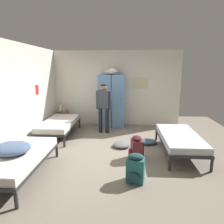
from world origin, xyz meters
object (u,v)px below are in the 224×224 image
object	(u,v)px
bed_left_front	(19,158)
lotion_bottle	(64,109)
shelf_unit	(63,116)
bed_right	(180,138)
person_traveler	(104,104)
clothes_pile_denim	(147,142)
bedding_heap	(12,148)
clothes_pile_grey	(122,145)
backpack_maroon	(136,148)
water_bottle	(60,107)
locker_bank	(112,100)
bed_left_rear	(59,124)
backpack_teal	(135,169)

from	to	relation	value
bed_left_front	lotion_bottle	distance (m)	3.56
shelf_unit	bed_right	distance (m)	4.27
person_traveler	clothes_pile_denim	world-z (taller)	person_traveler
lotion_bottle	bedding_heap	bearing A→B (deg)	-88.77
clothes_pile_grey	shelf_unit	bearing A→B (deg)	138.45
shelf_unit	lotion_bottle	world-z (taller)	lotion_bottle
person_traveler	backpack_maroon	distance (m)	2.23
shelf_unit	clothes_pile_denim	world-z (taller)	shelf_unit
bed_left_front	water_bottle	xyz separation A→B (m)	(-0.33, 3.61, 0.30)
backpack_maroon	clothes_pile_denim	world-z (taller)	backpack_maroon
bedding_heap	water_bottle	bearing A→B (deg)	93.56
backpack_maroon	clothes_pile_denim	distance (m)	1.04
locker_bank	lotion_bottle	bearing A→B (deg)	-179.16
shelf_unit	locker_bank	bearing A→B (deg)	-0.46
lotion_bottle	clothes_pile_denim	world-z (taller)	lotion_bottle
shelf_unit	bedding_heap	xyz separation A→B (m)	(0.15, -3.62, 0.25)
shelf_unit	clothes_pile_denim	size ratio (longest dim) A/B	1.00
bed_right	bedding_heap	distance (m)	3.74
bed_left_rear	bed_left_front	bearing A→B (deg)	-90.00
locker_bank	backpack_teal	size ratio (longest dim) A/B	3.76
clothes_pile_grey	bed_right	bearing A→B (deg)	-12.24
shelf_unit	backpack_teal	xyz separation A→B (m)	(2.48, -3.65, -0.09)
bed_left_front	lotion_bottle	world-z (taller)	lotion_bottle
backpack_maroon	backpack_teal	bearing A→B (deg)	-93.79
clothes_pile_denim	backpack_maroon	bearing A→B (deg)	-109.75
bedding_heap	backpack_teal	distance (m)	2.36
locker_bank	person_traveler	distance (m)	0.77
bed_left_front	backpack_maroon	bearing A→B (deg)	22.31
bed_left_rear	backpack_teal	world-z (taller)	backpack_teal
shelf_unit	backpack_teal	size ratio (longest dim) A/B	1.04
bed_left_front	clothes_pile_denim	distance (m)	3.27
shelf_unit	backpack_maroon	xyz separation A→B (m)	(2.55, -2.65, -0.09)
bedding_heap	lotion_bottle	size ratio (longest dim) A/B	4.68
bed_left_front	lotion_bottle	bearing A→B (deg)	92.90
bed_left_front	water_bottle	distance (m)	3.64
bed_left_rear	backpack_maroon	bearing A→B (deg)	-33.11
locker_bank	person_traveler	bearing A→B (deg)	-105.67
clothes_pile_grey	backpack_maroon	bearing A→B (deg)	-63.51
shelf_unit	clothes_pile_grey	distance (m)	2.95
shelf_unit	bed_left_rear	xyz separation A→B (m)	(0.25, -1.15, 0.04)
bed_right	backpack_maroon	world-z (taller)	backpack_maroon
backpack_maroon	water_bottle	bearing A→B (deg)	134.56
person_traveler	lotion_bottle	world-z (taller)	person_traveler
clothes_pile_denim	bedding_heap	bearing A→B (deg)	-144.83
bed_left_front	bed_left_rear	xyz separation A→B (m)	(0.00, 2.44, 0.00)
shelf_unit	bed_right	bearing A→B (deg)	-31.91
backpack_maroon	bed_left_rear	bearing A→B (deg)	146.89
bed_right	person_traveler	world-z (taller)	person_traveler
shelf_unit	bed_right	xyz separation A→B (m)	(3.63, -2.26, 0.04)
bed_right	clothes_pile_grey	size ratio (longest dim) A/B	4.12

